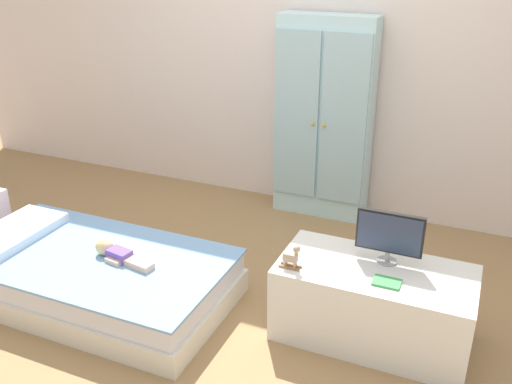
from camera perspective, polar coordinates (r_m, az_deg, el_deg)
ground_plane at (r=3.20m, az=-3.58°, el=-11.98°), size 10.00×10.00×0.02m
back_wall at (r=4.09m, az=6.31°, el=16.58°), size 6.40×0.05×2.70m
bed at (r=3.35m, az=-16.01°, el=-8.22°), size 1.54×0.84×0.27m
pillow at (r=3.63m, az=-23.34°, el=-3.77°), size 0.32×0.60×0.05m
doll at (r=3.21m, az=-14.22°, el=-5.88°), size 0.39×0.15×0.10m
wardrobe at (r=4.03m, az=6.87°, el=7.30°), size 0.67×0.25×1.44m
tv_stand at (r=2.95m, az=11.77°, el=-10.96°), size 0.96×0.48×0.40m
tv_monitor at (r=2.83m, az=13.38°, el=-4.19°), size 0.33×0.10×0.27m
rocking_horse_toy at (r=2.76m, az=3.69°, el=-6.56°), size 0.11×0.04×0.13m
book_green at (r=2.74m, az=13.11°, el=-8.89°), size 0.13×0.09×0.01m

